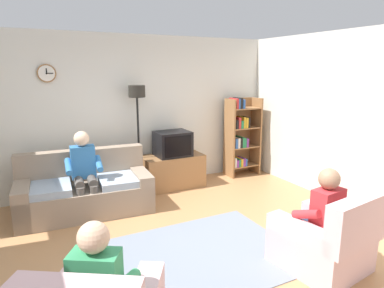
% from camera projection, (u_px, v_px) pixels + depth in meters
% --- Properties ---
extents(ground_plane, '(12.00, 12.00, 0.00)m').
position_uv_depth(ground_plane, '(195.00, 254.00, 3.93)').
color(ground_plane, '#B27F51').
extents(back_wall_assembly, '(6.20, 0.17, 2.70)m').
position_uv_depth(back_wall_assembly, '(126.00, 113.00, 5.95)').
color(back_wall_assembly, silver).
rests_on(back_wall_assembly, ground_plane).
extents(right_wall, '(0.12, 5.80, 2.70)m').
position_uv_depth(right_wall, '(369.00, 123.00, 4.90)').
color(right_wall, silver).
rests_on(right_wall, ground_plane).
extents(couch, '(1.96, 1.02, 0.90)m').
position_uv_depth(couch, '(85.00, 192.00, 5.05)').
color(couch, gray).
rests_on(couch, ground_plane).
extents(tv_stand, '(1.10, 0.56, 0.59)m').
position_uv_depth(tv_stand, '(172.00, 171.00, 6.13)').
color(tv_stand, olive).
rests_on(tv_stand, ground_plane).
extents(tv, '(0.60, 0.49, 0.44)m').
position_uv_depth(tv, '(173.00, 144.00, 6.00)').
color(tv, black).
rests_on(tv, tv_stand).
extents(bookshelf, '(0.68, 0.36, 1.57)m').
position_uv_depth(bookshelf, '(240.00, 136.00, 6.76)').
color(bookshelf, olive).
rests_on(bookshelf, ground_plane).
extents(floor_lamp, '(0.28, 0.28, 1.85)m').
position_uv_depth(floor_lamp, '(137.00, 109.00, 5.71)').
color(floor_lamp, black).
rests_on(floor_lamp, ground_plane).
extents(armchair_near_bookshelf, '(0.91, 0.98, 0.90)m').
position_uv_depth(armchair_near_bookshelf, '(324.00, 243.00, 3.61)').
color(armchair_near_bookshelf, beige).
rests_on(armchair_near_bookshelf, ground_plane).
extents(area_rug, '(2.20, 1.70, 0.01)m').
position_uv_depth(area_rug, '(199.00, 255.00, 3.90)').
color(area_rug, slate).
rests_on(area_rug, ground_plane).
extents(person_on_couch, '(0.53, 0.56, 1.24)m').
position_uv_depth(person_on_couch, '(84.00, 169.00, 4.87)').
color(person_on_couch, '#3372B2').
rests_on(person_on_couch, ground_plane).
extents(person_in_left_armchair, '(0.61, 0.64, 1.12)m').
position_uv_depth(person_in_left_armchair, '(101.00, 283.00, 2.43)').
color(person_in_left_armchair, '#338C59').
rests_on(person_in_left_armchair, ground_plane).
extents(person_in_right_armchair, '(0.55, 0.57, 1.12)m').
position_uv_depth(person_in_right_armchair, '(319.00, 213.00, 3.62)').
color(person_in_right_armchair, red).
rests_on(person_in_right_armchair, ground_plane).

